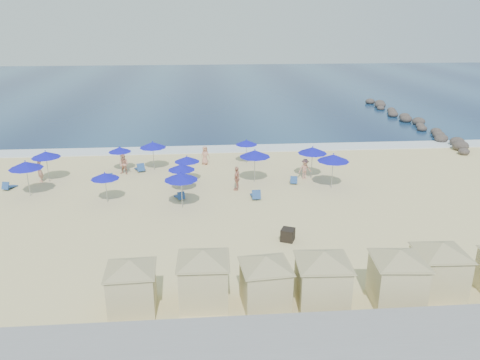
% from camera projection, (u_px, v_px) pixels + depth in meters
% --- Properties ---
extents(ground, '(160.00, 160.00, 0.00)m').
position_uv_depth(ground, '(207.00, 217.00, 29.35)').
color(ground, beige).
rests_on(ground, ground).
extents(ocean, '(160.00, 80.00, 0.06)m').
position_uv_depth(ocean, '(203.00, 88.00, 81.02)').
color(ocean, '#0D234A').
rests_on(ocean, ground).
extents(surf_line, '(160.00, 2.50, 0.08)m').
position_uv_depth(surf_line, '(205.00, 149.00, 43.90)').
color(surf_line, white).
rests_on(surf_line, ground).
extents(seawall, '(160.00, 6.10, 1.22)m').
position_uv_depth(seawall, '(213.00, 355.00, 16.45)').
color(seawall, gray).
rests_on(seawall, ground).
extents(rock_jetty, '(2.56, 26.66, 0.96)m').
position_uv_depth(rock_jetty, '(410.00, 120.00, 54.46)').
color(rock_jetty, '#312B29').
rests_on(rock_jetty, ground).
extents(trash_bin, '(0.93, 0.93, 0.71)m').
position_uv_depth(trash_bin, '(288.00, 235.00, 26.13)').
color(trash_bin, black).
rests_on(trash_bin, ground).
extents(cabana_0, '(4.20, 4.20, 2.63)m').
position_uv_depth(cabana_0, '(131.00, 279.00, 19.63)').
color(cabana_0, beige).
rests_on(cabana_0, ground).
extents(cabana_1, '(4.52, 4.52, 2.83)m').
position_uv_depth(cabana_1, '(203.00, 270.00, 20.08)').
color(cabana_1, beige).
rests_on(cabana_1, ground).
extents(cabana_2, '(4.20, 4.20, 2.64)m').
position_uv_depth(cabana_2, '(265.00, 275.00, 19.90)').
color(cabana_2, beige).
rests_on(cabana_2, ground).
extents(cabana_3, '(4.58, 4.58, 2.88)m').
position_uv_depth(cabana_3, '(323.00, 272.00, 19.89)').
color(cabana_3, beige).
rests_on(cabana_3, ground).
extents(cabana_4, '(4.52, 4.52, 2.84)m').
position_uv_depth(cabana_4, '(398.00, 270.00, 20.08)').
color(cabana_4, beige).
rests_on(cabana_4, ground).
extents(cabana_5, '(4.46, 4.46, 2.80)m').
position_uv_depth(cabana_5, '(440.00, 262.00, 20.78)').
color(cabana_5, beige).
rests_on(cabana_5, ground).
extents(umbrella_0, '(2.15, 2.15, 2.44)m').
position_uv_depth(umbrella_0, '(46.00, 154.00, 34.91)').
color(umbrella_0, '#A5A8AD').
rests_on(umbrella_0, ground).
extents(umbrella_1, '(2.29, 2.29, 2.60)m').
position_uv_depth(umbrella_1, '(26.00, 165.00, 32.00)').
color(umbrella_1, '#A5A8AD').
rests_on(umbrella_1, ground).
extents(umbrella_2, '(1.82, 1.82, 2.08)m').
position_uv_depth(umbrella_2, '(120.00, 149.00, 37.38)').
color(umbrella_2, '#A5A8AD').
rests_on(umbrella_2, ground).
extents(umbrella_3, '(1.89, 1.89, 2.15)m').
position_uv_depth(umbrella_3, '(105.00, 176.00, 31.05)').
color(umbrella_3, '#A5A8AD').
rests_on(umbrella_3, ground).
extents(umbrella_4, '(2.13, 2.13, 2.43)m').
position_uv_depth(umbrella_4, '(153.00, 145.00, 37.57)').
color(umbrella_4, '#A5A8AD').
rests_on(umbrella_4, ground).
extents(umbrella_5, '(1.91, 1.91, 2.18)m').
position_uv_depth(umbrella_5, '(181.00, 167.00, 32.77)').
color(umbrella_5, '#A5A8AD').
rests_on(umbrella_5, ground).
extents(umbrella_6, '(2.20, 2.20, 2.50)m').
position_uv_depth(umbrella_6, '(181.00, 176.00, 30.01)').
color(umbrella_6, '#A5A8AD').
rests_on(umbrella_6, ground).
extents(umbrella_7, '(1.89, 1.89, 2.15)m').
position_uv_depth(umbrella_7, '(187.00, 159.00, 34.68)').
color(umbrella_7, '#A5A8AD').
rests_on(umbrella_7, ground).
extents(umbrella_8, '(2.31, 2.31, 2.63)m').
position_uv_depth(umbrella_8, '(255.00, 153.00, 34.60)').
color(umbrella_8, '#A5A8AD').
rests_on(umbrella_8, ground).
extents(umbrella_9, '(1.86, 1.86, 2.12)m').
position_uv_depth(umbrella_9, '(246.00, 142.00, 39.34)').
color(umbrella_9, '#A5A8AD').
rests_on(umbrella_9, ground).
extents(umbrella_10, '(2.25, 2.25, 2.56)m').
position_uv_depth(umbrella_10, '(313.00, 150.00, 35.64)').
color(umbrella_10, '#A5A8AD').
rests_on(umbrella_10, ground).
extents(umbrella_11, '(2.32, 2.32, 2.63)m').
position_uv_depth(umbrella_11, '(333.00, 158.00, 33.53)').
color(umbrella_11, '#A5A8AD').
rests_on(umbrella_11, ground).
extents(beach_chair_0, '(0.82, 1.28, 0.65)m').
position_uv_depth(beach_chair_0, '(9.00, 186.00, 33.91)').
color(beach_chair_0, navy).
rests_on(beach_chair_0, ground).
extents(beach_chair_1, '(0.90, 1.31, 0.66)m').
position_uv_depth(beach_chair_1, '(109.00, 178.00, 35.70)').
color(beach_chair_1, navy).
rests_on(beach_chair_1, ground).
extents(beach_chair_2, '(1.03, 1.47, 0.74)m').
position_uv_depth(beach_chair_2, '(140.00, 168.00, 37.84)').
color(beach_chair_2, navy).
rests_on(beach_chair_2, ground).
extents(beach_chair_3, '(0.86, 1.22, 0.61)m').
position_uv_depth(beach_chair_3, '(180.00, 196.00, 32.09)').
color(beach_chair_3, navy).
rests_on(beach_chair_3, ground).
extents(beach_chair_4, '(0.63, 1.35, 0.73)m').
position_uv_depth(beach_chair_4, '(256.00, 195.00, 32.19)').
color(beach_chair_4, navy).
rests_on(beach_chair_4, ground).
extents(beach_chair_5, '(0.72, 1.24, 0.64)m').
position_uv_depth(beach_chair_5, '(294.00, 180.00, 35.14)').
color(beach_chair_5, navy).
rests_on(beach_chair_5, ground).
extents(beachgoer_0, '(0.68, 0.75, 1.71)m').
position_uv_depth(beachgoer_0, '(40.00, 171.00, 35.22)').
color(beachgoer_0, tan).
rests_on(beachgoer_0, ground).
extents(beachgoer_1, '(0.96, 0.85, 1.64)m').
position_uv_depth(beachgoer_1, '(124.00, 164.00, 36.93)').
color(beachgoer_1, tan).
rests_on(beachgoer_1, ground).
extents(beachgoer_2, '(0.69, 1.11, 1.77)m').
position_uv_depth(beachgoer_2, '(237.00, 178.00, 33.56)').
color(beachgoer_2, tan).
rests_on(beachgoer_2, ground).
extents(beachgoer_3, '(1.13, 0.81, 1.58)m').
position_uv_depth(beachgoer_3, '(305.00, 169.00, 35.92)').
color(beachgoer_3, tan).
rests_on(beachgoer_3, ground).
extents(beachgoer_4, '(0.92, 0.80, 1.59)m').
position_uv_depth(beachgoer_4, '(205.00, 155.00, 39.37)').
color(beachgoer_4, tan).
rests_on(beachgoer_4, ground).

